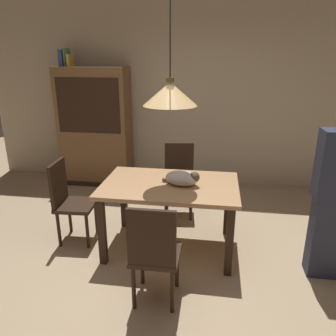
{
  "coord_description": "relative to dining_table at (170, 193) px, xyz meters",
  "views": [
    {
      "loc": [
        0.53,
        -2.54,
        2.0
      ],
      "look_at": [
        0.03,
        0.75,
        0.85
      ],
      "focal_mm": 34.81,
      "sensor_mm": 36.0,
      "label": 1
    }
  ],
  "objects": [
    {
      "name": "hutch_bookcase",
      "position": [
        -1.46,
        1.77,
        0.24
      ],
      "size": [
        1.12,
        0.45,
        1.85
      ],
      "color": "brown",
      "rests_on": "ground"
    },
    {
      "name": "cat_sleeping",
      "position": [
        0.14,
        -0.02,
        0.18
      ],
      "size": [
        0.39,
        0.27,
        0.16
      ],
      "color": "beige",
      "rests_on": "dining_table"
    },
    {
      "name": "book_green_slim",
      "position": [
        -1.82,
        1.77,
        1.33
      ],
      "size": [
        0.03,
        0.2,
        0.26
      ],
      "primitive_type": "cube",
      "color": "#427A4C",
      "rests_on": "hutch_bookcase"
    },
    {
      "name": "back_wall",
      "position": [
        -0.08,
        2.1,
        0.8
      ],
      "size": [
        6.4,
        0.1,
        2.9
      ],
      "primitive_type": "cube",
      "color": "beige",
      "rests_on": "ground"
    },
    {
      "name": "chair_near_front",
      "position": [
        0.0,
        -0.88,
        -0.14
      ],
      "size": [
        0.4,
        0.4,
        0.93
      ],
      "color": "black",
      "rests_on": "ground"
    },
    {
      "name": "book_yellow_short",
      "position": [
        -1.77,
        1.77,
        1.29
      ],
      "size": [
        0.04,
        0.2,
        0.18
      ],
      "primitive_type": "cube",
      "color": "gold",
      "rests_on": "hutch_bookcase"
    },
    {
      "name": "ground",
      "position": [
        -0.08,
        -0.55,
        -0.65
      ],
      "size": [
        10.0,
        10.0,
        0.0
      ],
      "primitive_type": "plane",
      "color": "tan"
    },
    {
      "name": "chair_left_side",
      "position": [
        -1.13,
        -0.0,
        -0.14
      ],
      "size": [
        0.42,
        0.42,
        0.93
      ],
      "color": "black",
      "rests_on": "ground"
    },
    {
      "name": "dining_table",
      "position": [
        0.0,
        0.0,
        0.0
      ],
      "size": [
        1.4,
        0.9,
        0.75
      ],
      "color": "tan",
      "rests_on": "ground"
    },
    {
      "name": "person_standing",
      "position": [
        1.52,
        -0.23,
        0.15
      ],
      "size": [
        0.36,
        0.22,
        1.59
      ],
      "color": "#2D3347",
      "rests_on": "ground"
    },
    {
      "name": "book_blue_wide",
      "position": [
        -1.88,
        1.77,
        1.32
      ],
      "size": [
        0.06,
        0.24,
        0.24
      ],
      "primitive_type": "cube",
      "color": "#384C93",
      "rests_on": "hutch_bookcase"
    },
    {
      "name": "pendant_lamp",
      "position": [
        0.0,
        0.0,
        1.01
      ],
      "size": [
        0.52,
        0.52,
        1.3
      ],
      "color": "#E5B775"
    },
    {
      "name": "chair_far_back",
      "position": [
        -0.01,
        0.88,
        -0.14
      ],
      "size": [
        0.44,
        0.44,
        0.93
      ],
      "color": "black",
      "rests_on": "ground"
    }
  ]
}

